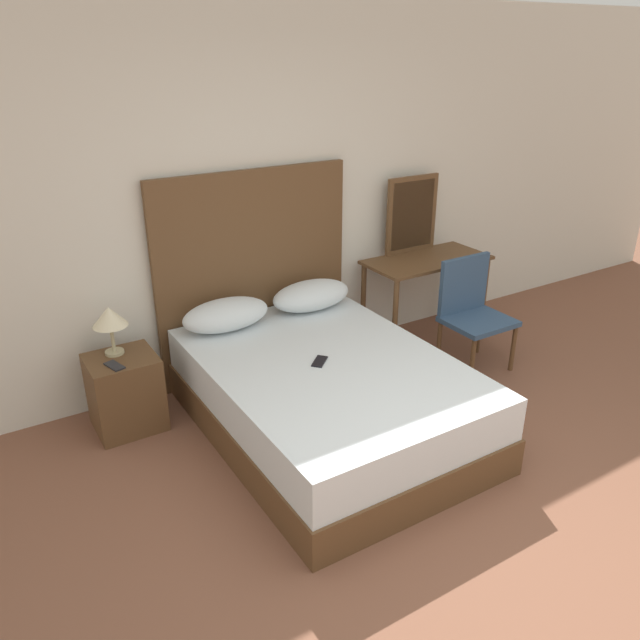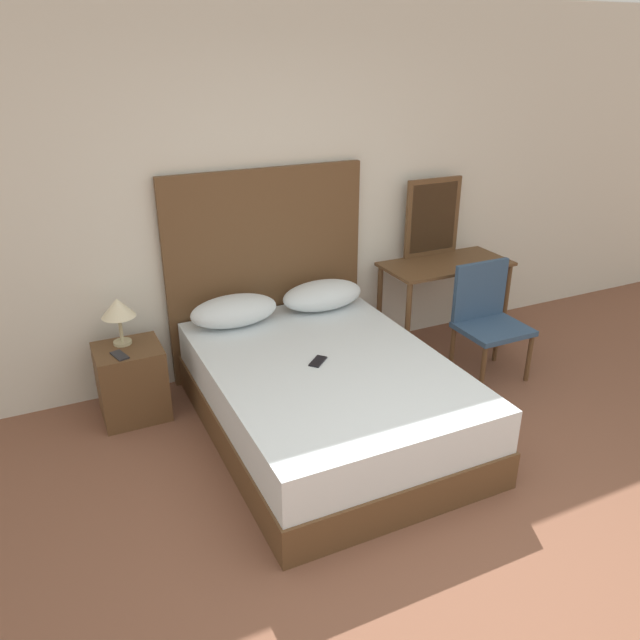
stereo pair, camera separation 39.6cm
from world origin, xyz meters
name	(u,v)px [view 2 (the right image)]	position (x,y,z in m)	size (l,w,h in m)	color
ground_plane	(478,605)	(0.00, 0.00, 0.00)	(16.00, 16.00, 0.00)	brown
wall_back	(262,197)	(0.00, 2.70, 1.35)	(10.00, 0.06, 2.70)	silver
bed	(327,397)	(-0.01, 1.59, 0.26)	(1.47, 2.03, 0.52)	brown
headboard	(267,273)	(-0.01, 2.63, 0.79)	(1.54, 0.05, 1.57)	brown
pillow_left	(234,311)	(-0.36, 2.38, 0.63)	(0.64, 0.34, 0.22)	silver
pillow_right	(322,295)	(0.34, 2.38, 0.63)	(0.64, 0.34, 0.22)	silver
phone_on_bed	(318,361)	(-0.06, 1.61, 0.52)	(0.16, 0.15, 0.01)	black
nightstand	(132,382)	(-1.13, 2.33, 0.26)	(0.44, 0.40, 0.52)	brown
table_lamp	(118,309)	(-1.14, 2.41, 0.77)	(0.23, 0.23, 0.33)	tan
phone_on_nightstand	(120,355)	(-1.19, 2.24, 0.52)	(0.11, 0.16, 0.01)	#232328
vanity_desk	(445,277)	(1.44, 2.33, 0.62)	(1.05, 0.51, 0.75)	brown
vanity_mirror	(433,217)	(1.44, 2.56, 1.07)	(0.51, 0.03, 0.64)	brown
chair	(487,314)	(1.46, 1.80, 0.49)	(0.50, 0.43, 0.88)	#334C6B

